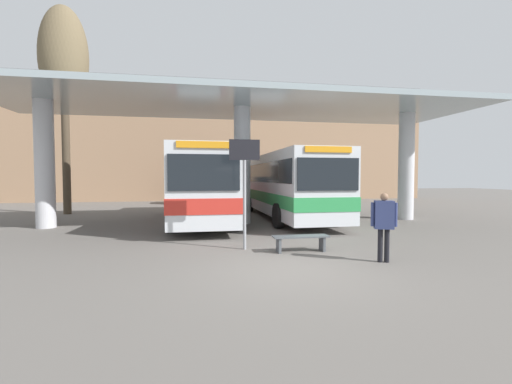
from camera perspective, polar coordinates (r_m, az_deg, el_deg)
The scene contains 10 objects.
ground_plane at distance 8.19m, azimuth 5.58°, elevation -12.62°, with size 100.00×100.00×0.00m, color #605B56.
townhouse_backdrop at distance 31.69m, azimuth -6.24°, elevation 10.11°, with size 40.00×0.58×10.92m.
station_canopy at distance 16.03m, azimuth -2.33°, elevation 12.40°, with size 21.67×6.98×5.57m.
transit_bus_left_bay at distance 16.92m, azimuth -9.17°, elevation 1.54°, with size 2.86×11.21×3.33m.
transit_bus_center_bay at distance 18.06m, azimuth 4.64°, elevation 1.51°, with size 2.86×12.00×3.25m.
waiting_bench_near_pillar at distance 9.95m, azimuth 7.46°, elevation -7.91°, with size 1.62×0.44×0.46m.
info_sign_platform at distance 10.04m, azimuth -1.92°, elevation 3.39°, with size 0.90×0.09×3.23m.
pedestrian_waiting at distance 9.14m, azimuth 20.55°, elevation -4.40°, with size 0.63×0.39×1.74m.
poplar_tree_behind_left at distance 23.43m, azimuth -29.37°, elevation 18.63°, with size 2.59×2.59×11.79m.
parked_car_street at distance 28.06m, azimuth -9.43°, elevation 0.27°, with size 4.48×2.32×2.15m.
Camera 1 is at (-2.15, -7.61, 2.14)m, focal length 24.00 mm.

